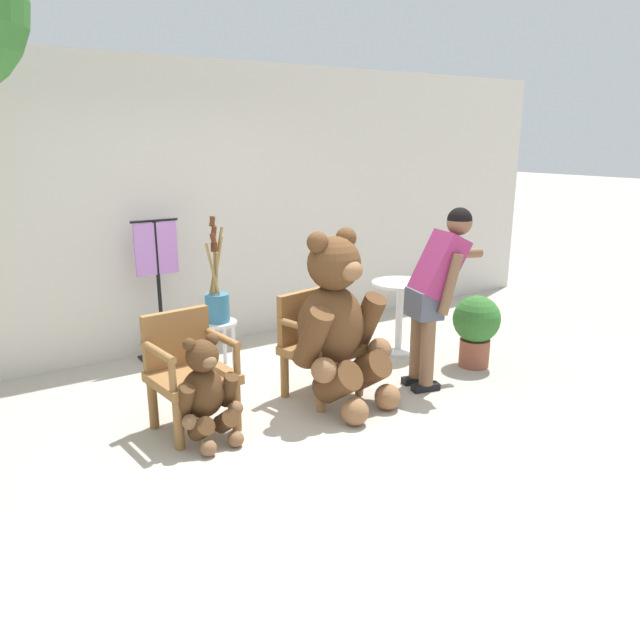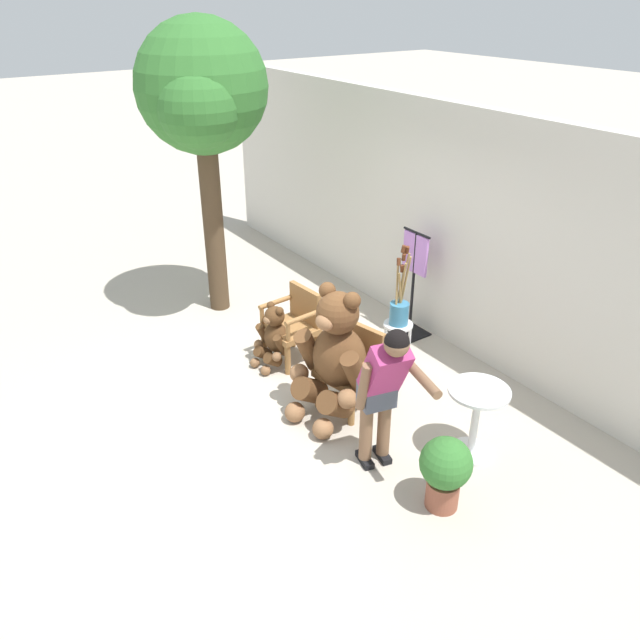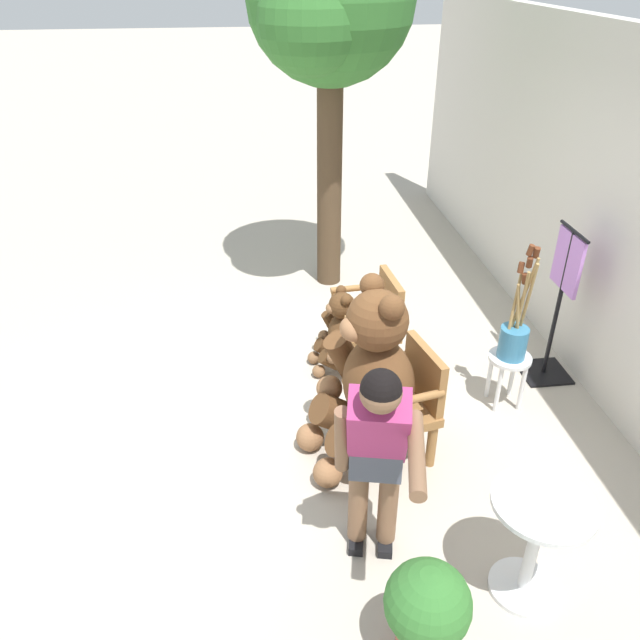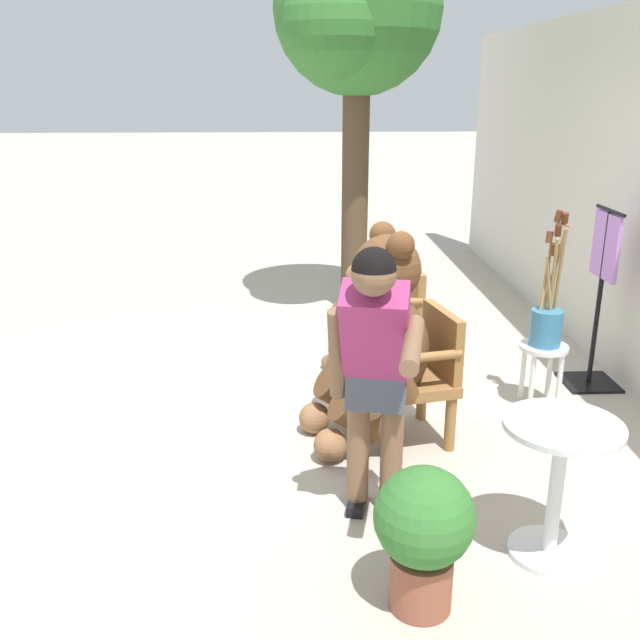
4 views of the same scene
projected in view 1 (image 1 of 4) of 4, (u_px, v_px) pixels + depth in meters
ground_plane at (295, 435)px, 4.53m from camera, size 60.00×60.00×0.00m
back_wall at (166, 210)px, 6.06m from camera, size 10.00×0.16×2.80m
wooden_chair_left at (188, 368)px, 4.54m from camera, size 0.60×0.57×0.86m
wooden_chair_right at (317, 342)px, 5.13m from camera, size 0.66×0.63×0.86m
teddy_bear_large at (338, 322)px, 4.88m from camera, size 0.87×0.87×1.41m
teddy_bear_small at (206, 391)px, 4.34m from camera, size 0.47×0.46×0.78m
person_visitor at (437, 283)px, 5.18m from camera, size 0.83×0.48×1.53m
white_stool at (219, 332)px, 5.73m from camera, size 0.34×0.34×0.46m
brush_bucket at (217, 299)px, 5.64m from camera, size 0.22×0.22×0.96m
round_side_table at (399, 309)px, 6.17m from camera, size 0.56×0.56×0.72m
potted_plant at (476, 326)px, 5.79m from camera, size 0.44×0.44×0.68m
clothing_display_stand at (159, 288)px, 5.85m from camera, size 0.44×0.40×1.36m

